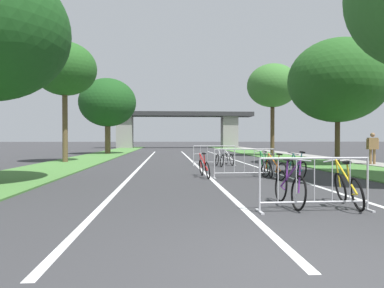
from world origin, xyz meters
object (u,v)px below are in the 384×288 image
object	(u,v)px
bicycle_silver_1	(220,159)
bicycle_green_5	(265,166)
bicycle_red_0	(204,168)
crowd_barrier_third	(214,156)
crowd_barrier_nearest	(314,185)
bicycle_teal_4	(296,169)
tree_left_oak_mid	(65,69)
bicycle_orange_7	(273,169)
tree_right_maple_mid	(338,81)
crowd_barrier_second	(244,164)
bicycle_white_6	(229,158)
pedestrian_in_red_jacket	(372,146)
bicycle_purple_3	(289,187)
bicycle_yellow_2	(348,189)
tree_right_pine_near	(273,86)
tree_left_oak_near	(108,103)

from	to	relation	value
bicycle_silver_1	bicycle_green_5	distance (m)	4.79
bicycle_red_0	crowd_barrier_third	bearing A→B (deg)	72.14
crowd_barrier_nearest	bicycle_teal_4	world-z (taller)	crowd_barrier_nearest
crowd_barrier_third	bicycle_teal_4	bearing A→B (deg)	-71.94
tree_left_oak_mid	bicycle_orange_7	distance (m)	14.05
bicycle_green_5	bicycle_orange_7	world-z (taller)	bicycle_green_5
tree_left_oak_mid	bicycle_teal_4	xyz separation A→B (m)	(10.41, -8.92, -5.08)
tree_right_maple_mid	crowd_barrier_second	world-z (taller)	tree_right_maple_mid
bicycle_red_0	bicycle_white_6	distance (m)	6.00
crowd_barrier_nearest	bicycle_white_6	world-z (taller)	crowd_barrier_nearest
crowd_barrier_nearest	bicycle_teal_4	xyz separation A→B (m)	(1.59, 5.17, -0.15)
bicycle_teal_4	bicycle_green_5	bearing A→B (deg)	125.78
crowd_barrier_nearest	bicycle_white_6	distance (m)	11.70
bicycle_white_6	pedestrian_in_red_jacket	size ratio (longest dim) A/B	0.95
crowd_barrier_third	bicycle_purple_3	bearing A→B (deg)	-89.39
bicycle_red_0	bicycle_purple_3	distance (m)	5.59
bicycle_yellow_2	bicycle_white_6	world-z (taller)	bicycle_yellow_2
crowd_barrier_second	bicycle_teal_4	world-z (taller)	crowd_barrier_second
bicycle_yellow_2	crowd_barrier_nearest	bearing A→B (deg)	-146.08
bicycle_orange_7	bicycle_teal_4	bearing A→B (deg)	-18.96
crowd_barrier_nearest	bicycle_purple_3	size ratio (longest dim) A/B	1.35
bicycle_silver_1	bicycle_orange_7	xyz separation A→B (m)	(1.04, -5.61, 0.01)
bicycle_purple_3	tree_right_pine_near	bearing A→B (deg)	-107.96
crowd_barrier_nearest	bicycle_orange_7	distance (m)	5.31
bicycle_purple_3	pedestrian_in_red_jacket	distance (m)	13.01
pedestrian_in_red_jacket	tree_right_maple_mid	bearing A→B (deg)	169.45
tree_left_oak_near	bicycle_red_0	bearing A→B (deg)	-70.62
tree_left_oak_near	crowd_barrier_third	size ratio (longest dim) A/B	3.07
bicycle_silver_1	tree_left_oak_near	bearing A→B (deg)	114.08
tree_left_oak_mid	crowd_barrier_second	distance (m)	13.09
bicycle_red_0	bicycle_green_5	size ratio (longest dim) A/B	0.96
crowd_barrier_nearest	bicycle_orange_7	bearing A→B (deg)	80.95
pedestrian_in_red_jacket	bicycle_green_5	bearing A→B (deg)	-136.28
tree_right_maple_mid	tree_left_oak_mid	bearing A→B (deg)	169.58
crowd_barrier_third	bicycle_green_5	size ratio (longest dim) A/B	1.25
crowd_barrier_second	bicycle_white_6	xyz separation A→B (m)	(0.51, 6.04, -0.16)
bicycle_orange_7	tree_right_maple_mid	bearing A→B (deg)	34.76
bicycle_silver_1	bicycle_white_6	world-z (taller)	bicycle_silver_1
tree_left_oak_near	bicycle_red_0	xyz separation A→B (m)	(6.76, -19.22, -4.31)
bicycle_silver_1	crowd_barrier_nearest	bearing A→B (deg)	-94.13
bicycle_yellow_2	bicycle_white_6	bearing A→B (deg)	102.29
tree_left_oak_mid	bicycle_yellow_2	world-z (taller)	tree_left_oak_mid
bicycle_teal_4	bicycle_yellow_2	bearing A→B (deg)	-100.33
bicycle_green_5	bicycle_white_6	world-z (taller)	bicycle_green_5
tree_left_oak_mid	bicycle_green_5	bearing A→B (deg)	-39.43
crowd_barrier_nearest	bicycle_purple_3	bearing A→B (deg)	118.22
pedestrian_in_red_jacket	bicycle_yellow_2	bearing A→B (deg)	-113.16
bicycle_teal_4	bicycle_green_5	xyz separation A→B (m)	(-0.77, 1.00, 0.02)
crowd_barrier_third	bicycle_white_6	world-z (taller)	crowd_barrier_third
tree_right_pine_near	crowd_barrier_second	world-z (taller)	tree_right_pine_near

